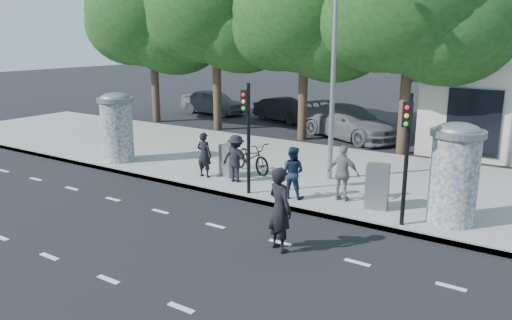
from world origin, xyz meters
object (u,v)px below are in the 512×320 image
Objects in this scene: bicycle at (251,157)px; car_mid at (284,110)px; street_lamp at (334,39)px; ped_c at (292,172)px; car_right at (349,122)px; ped_b at (204,155)px; ped_e at (343,173)px; man_road at (280,209)px; ped_d at (236,158)px; ad_column_left at (117,125)px; car_left at (213,102)px; traffic_pole_far at (407,147)px; cabinet_right at (377,186)px; cabinet_left at (228,160)px; traffic_pole_near at (247,127)px; ad_column_right at (454,171)px.

car_mid is at bearing 43.91° from bicycle.
ped_c is (-0.07, -2.43, -3.85)m from street_lamp.
ped_c reaches higher than car_mid.
car_right is (0.21, 8.24, 0.10)m from bicycle.
ped_e is (5.03, 0.25, 0.05)m from ped_b.
street_lamp is 4.98m from bicycle.
man_road is at bearing 142.20° from ped_b.
man_road reaches higher than ped_b.
ped_c and ped_d have the same top height.
car_mid is at bearing -68.62° from ped_c.
man_road is at bearing -20.22° from ad_column_left.
ped_b reaches higher than car_right.
traffic_pole_far is at bearing -124.98° from car_left.
traffic_pole_far is 12.03m from car_right.
cabinet_right is (5.14, -1.23, 0.09)m from bicycle.
cabinet_left is at bearing -160.03° from car_right.
street_lamp is 4.98m from ped_d.
ped_c is at bearing -91.62° from street_lamp.
ad_column_left is 7.96m from ped_c.
man_road is (3.87, -3.65, 0.07)m from ped_d.
ped_b reaches higher than cabinet_left.
man_road is 1.57× the size of cabinet_right.
ped_b is (-7.12, 0.75, -1.30)m from traffic_pole_far.
cabinet_left is (-1.68, 1.26, -1.52)m from traffic_pole_near.
car_right is (5.08, -2.50, 0.13)m from car_mid.
man_road is 0.36× the size of car_right.
street_lamp is at bearing -138.02° from car_right.
ped_d is 13.03m from car_mid.
ped_c is 0.78× the size of man_road.
car_mid is (-6.21, 12.87, -1.55)m from traffic_pole_near.
car_right is at bearing 119.73° from traffic_pole_far.
ad_column_right is at bearing -118.26° from car_mid.
cabinet_left is at bearing -152.79° from street_lamp.
cabinet_right is (1.09, -0.09, -0.19)m from ped_e.
traffic_pole_near is 0.42× the size of street_lamp.
traffic_pole_far is at bearing 152.26° from ped_e.
man_road is (1.39, -5.59, -3.79)m from street_lamp.
bicycle is 0.46× the size of car_left.
ped_d is at bearing -176.70° from ped_b.
ped_b is at bearing -139.55° from car_left.
ped_e is 3.75m from man_road.
car_mid reaches higher than bicycle.
ped_b is 3.67m from ped_c.
ped_b is 0.78× the size of man_road.
ped_d is (-2.48, -1.95, -3.85)m from street_lamp.
ped_d is (-2.41, 0.48, 0.00)m from ped_c.
street_lamp is at bearing 156.27° from ad_column_right.
ped_e reaches higher than cabinet_left.
ad_column_right is 0.78× the size of traffic_pole_near.
ad_column_right is 2.37× the size of cabinet_left.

